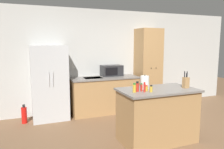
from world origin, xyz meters
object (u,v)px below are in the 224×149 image
Objects in this scene: spice_bottle_short_red at (137,87)px; spice_bottle_amber_oil at (145,87)px; fire_extinguisher at (24,115)px; kettle at (145,82)px; knife_block at (186,82)px; refrigerator at (50,83)px; pantry_cabinet at (148,68)px; microwave at (112,71)px; spice_bottle_orange_cap at (134,88)px; spice_bottle_tall_dark at (146,88)px; spice_bottle_pale_salt at (141,87)px; spice_bottle_green_herb at (151,89)px.

spice_bottle_short_red is 0.12m from spice_bottle_amber_oil.
kettle is at bearing -40.11° from fire_extinguisher.
knife_block is at bearing 1.96° from spice_bottle_amber_oil.
refrigerator reaches higher than kettle.
microwave is at bearing 175.01° from pantry_cabinet.
pantry_cabinet is 2.49m from spice_bottle_orange_cap.
spice_bottle_tall_dark is (1.38, -1.96, 0.14)m from refrigerator.
spice_bottle_amber_oil is 0.40× the size of fire_extinguisher.
knife_block is (2.17, -1.99, 0.20)m from refrigerator.
knife_block is (0.59, -2.12, 0.01)m from microwave.
microwave is 2.09m from spice_bottle_tall_dark.
spice_bottle_tall_dark is (-1.22, -1.99, -0.07)m from pantry_cabinet.
kettle reaches higher than spice_bottle_pale_salt.
fire_extinguisher is at bearing -171.38° from refrigerator.
fire_extinguisher is at bearing 135.17° from spice_bottle_pale_salt.
refrigerator is 14.61× the size of spice_bottle_green_herb.
spice_bottle_green_herb is (0.03, -0.10, 0.01)m from spice_bottle_tall_dark.
spice_bottle_tall_dark is 0.23× the size of fire_extinguisher.
knife_block is at bearing -0.69° from spice_bottle_orange_cap.
spice_bottle_tall_dark is 0.24m from spice_bottle_orange_cap.
spice_bottle_pale_salt is (-1.31, -1.98, -0.05)m from pantry_cabinet.
spice_bottle_short_red is 0.08m from spice_bottle_pale_salt.
refrigerator is at bearing 137.40° from knife_block.
spice_bottle_short_red is at bearing 137.09° from spice_bottle_amber_oil.
spice_bottle_short_red is 0.23m from spice_bottle_green_herb.
spice_bottle_tall_dark is 0.72× the size of spice_bottle_pale_salt.
fire_extinguisher is (-1.79, 1.85, -0.84)m from spice_bottle_short_red.
microwave reaches higher than spice_bottle_green_herb.
spice_bottle_short_red is (-0.95, 0.05, -0.02)m from knife_block.
spice_bottle_amber_oil is at bearing -42.91° from spice_bottle_short_red.
kettle reaches higher than spice_bottle_amber_oil.
microwave is 1.92m from kettle.
spice_bottle_short_red is 1.02× the size of spice_bottle_amber_oil.
spice_bottle_orange_cap reaches higher than spice_bottle_green_herb.
knife_block is at bearing -2.59° from spice_bottle_tall_dark.
spice_bottle_pale_salt reaches higher than fire_extinguisher.
kettle is (1.44, -1.79, 0.21)m from refrigerator.
fire_extinguisher is at bearing 134.00° from spice_bottle_short_red.
knife_block is 0.88m from spice_bottle_pale_salt.
spice_bottle_amber_oil is at bearing -45.86° from fire_extinguisher.
kettle reaches higher than spice_bottle_green_herb.
refrigerator is at bearing 128.95° from kettle.
refrigerator is at bearing 122.82° from spice_bottle_amber_oil.
pantry_cabinet reaches higher than spice_bottle_tall_dark.
refrigerator is 2.40m from spice_bottle_tall_dark.
pantry_cabinet is at bearing 54.98° from spice_bottle_short_red.
spice_bottle_orange_cap is 2.69m from fire_extinguisher.
kettle is at bearing 69.30° from spice_bottle_tall_dark.
microwave is at bearing 82.87° from spice_bottle_amber_oil.
spice_bottle_amber_oil is (-0.07, -0.07, 0.03)m from spice_bottle_tall_dark.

